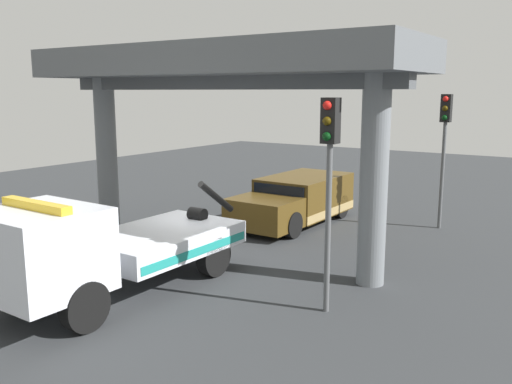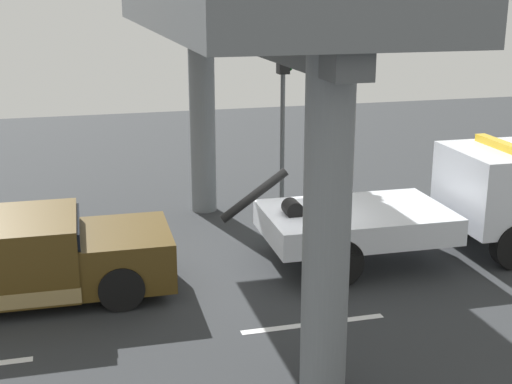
% 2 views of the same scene
% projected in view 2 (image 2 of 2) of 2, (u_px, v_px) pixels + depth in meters
% --- Properties ---
extents(ground_plane, '(60.00, 40.00, 0.10)m').
position_uv_depth(ground_plane, '(274.00, 274.00, 14.66)').
color(ground_plane, '#2D3033').
extents(lane_stripe_mid, '(2.60, 0.16, 0.01)m').
position_uv_depth(lane_stripe_mid, '(313.00, 324.00, 12.37)').
color(lane_stripe_mid, silver).
rests_on(lane_stripe_mid, ground).
extents(tow_truck_white, '(7.27, 2.51, 2.46)m').
position_uv_depth(tow_truck_white, '(440.00, 203.00, 15.21)').
color(tow_truck_white, silver).
rests_on(tow_truck_white, ground).
extents(towed_van_green, '(5.23, 2.29, 1.58)m').
position_uv_depth(towed_van_green, '(16.00, 259.00, 13.19)').
color(towed_van_green, '#4C3814').
rests_on(towed_van_green, ground).
extents(overpass_structure, '(3.60, 11.07, 5.75)m').
position_uv_depth(overpass_structure, '(245.00, 24.00, 13.10)').
color(overpass_structure, slate).
rests_on(overpass_structure, ground).
extents(traffic_light_far, '(0.39, 0.32, 4.42)m').
position_uv_depth(traffic_light_far, '(284.00, 86.00, 18.22)').
color(traffic_light_far, '#515456').
rests_on(traffic_light_far, ground).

